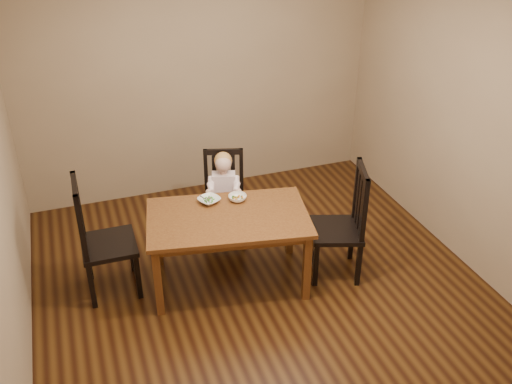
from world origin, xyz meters
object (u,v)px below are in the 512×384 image
object	(u,v)px
bowl_peas	(209,200)
chair_child	(224,199)
bowl_veg	(238,198)
toddler	(224,190)
chair_right	(343,224)
chair_left	(101,240)
dining_table	(228,224)

from	to	relation	value
bowl_peas	chair_child	bearing A→B (deg)	58.19
bowl_peas	bowl_veg	size ratio (longest dim) A/B	1.14
toddler	chair_right	bearing A→B (deg)	151.50
chair_left	bowl_veg	size ratio (longest dim) A/B	6.76
chair_child	chair_left	size ratio (longest dim) A/B	0.84
chair_child	toddler	bearing A→B (deg)	90.00
dining_table	bowl_peas	bearing A→B (deg)	108.38
toddler	bowl_veg	world-z (taller)	toddler
chair_child	bowl_peas	distance (m)	0.57
dining_table	chair_right	size ratio (longest dim) A/B	1.40
toddler	bowl_veg	xyz separation A→B (m)	(0.01, -0.43, 0.14)
chair_left	bowl_veg	bearing A→B (deg)	90.07
chair_left	bowl_veg	world-z (taller)	chair_left
chair_right	dining_table	bearing A→B (deg)	96.99
dining_table	chair_left	bearing A→B (deg)	167.24
chair_right	bowl_peas	size ratio (longest dim) A/B	5.81
chair_left	chair_right	distance (m)	2.15
chair_right	bowl_peas	distance (m)	1.24
bowl_peas	bowl_veg	bearing A→B (deg)	-11.06
chair_left	chair_right	size ratio (longest dim) A/B	1.03
chair_child	toddler	size ratio (longest dim) A/B	1.83
chair_right	bowl_veg	distance (m)	0.99
chair_left	dining_table	bearing A→B (deg)	77.98
dining_table	bowl_peas	world-z (taller)	bowl_peas
chair_child	chair_right	world-z (taller)	chair_right
dining_table	chair_child	distance (m)	0.74
chair_child	chair_left	bearing A→B (deg)	36.88
chair_right	bowl_peas	bearing A→B (deg)	84.91
chair_child	chair_left	world-z (taller)	chair_left
dining_table	bowl_peas	size ratio (longest dim) A/B	8.13
chair_right	toddler	world-z (taller)	chair_right
bowl_veg	chair_left	bearing A→B (deg)	179.34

